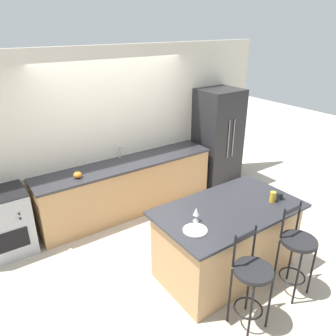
{
  "coord_description": "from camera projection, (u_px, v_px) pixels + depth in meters",
  "views": [
    {
      "loc": [
        -2.25,
        -4.06,
        3.0
      ],
      "look_at": [
        0.12,
        -0.65,
        1.15
      ],
      "focal_mm": 35.0,
      "sensor_mm": 36.0,
      "label": 1
    }
  ],
  "objects": [
    {
      "name": "bar_stool_near",
      "position": [
        251.0,
        279.0,
        3.32
      ],
      "size": [
        0.4,
        0.4,
        1.14
      ],
      "color": "black",
      "rests_on": "ground_plane"
    },
    {
      "name": "oven_range",
      "position": [
        1.0,
        224.0,
        4.51
      ],
      "size": [
        0.76,
        0.64,
        0.93
      ],
      "color": "#ADAFB5",
      "rests_on": "ground_plane"
    },
    {
      "name": "tumbler_cup",
      "position": [
        273.0,
        197.0,
        4.07
      ],
      "size": [
        0.07,
        0.07,
        0.14
      ],
      "color": "gold",
      "rests_on": "kitchen_island"
    },
    {
      "name": "ground_plane",
      "position": [
        140.0,
        219.0,
        5.45
      ],
      "size": [
        18.0,
        18.0,
        0.0
      ],
      "primitive_type": "plane",
      "color": "beige"
    },
    {
      "name": "bar_stool_far",
      "position": [
        297.0,
        249.0,
        3.76
      ],
      "size": [
        0.4,
        0.4,
        1.14
      ],
      "color": "black",
      "rests_on": "ground_plane"
    },
    {
      "name": "pumpkin_decoration",
      "position": [
        78.0,
        175.0,
        4.8
      ],
      "size": [
        0.12,
        0.12,
        0.12
      ],
      "color": "orange",
      "rests_on": "back_counter"
    },
    {
      "name": "wine_glass",
      "position": [
        196.0,
        212.0,
        3.65
      ],
      "size": [
        0.07,
        0.07,
        0.17
      ],
      "color": "white",
      "rests_on": "kitchen_island"
    },
    {
      "name": "dinner_plate",
      "position": [
        195.0,
        230.0,
        3.53
      ],
      "size": [
        0.27,
        0.27,
        0.02
      ],
      "color": "beige",
      "rests_on": "kitchen_island"
    },
    {
      "name": "wall_back",
      "position": [
        115.0,
        131.0,
        5.42
      ],
      "size": [
        6.0,
        0.07,
        2.7
      ],
      "color": "beige",
      "rests_on": "ground_plane"
    },
    {
      "name": "refrigerator",
      "position": [
        217.0,
        138.0,
        6.33
      ],
      "size": [
        0.76,
        0.73,
        1.89
      ],
      "color": "#232326",
      "rests_on": "ground_plane"
    },
    {
      "name": "coffee_mug",
      "position": [
        280.0,
        196.0,
        4.14
      ],
      "size": [
        0.11,
        0.08,
        0.09
      ],
      "color": "#232326",
      "rests_on": "kitchen_island"
    },
    {
      "name": "kitchen_island",
      "position": [
        226.0,
        240.0,
        4.15
      ],
      "size": [
        1.8,
        1.05,
        0.95
      ],
      "color": "tan",
      "rests_on": "ground_plane"
    },
    {
      "name": "sink_faucet",
      "position": [
        120.0,
        151.0,
        5.46
      ],
      "size": [
        0.02,
        0.13,
        0.22
      ],
      "color": "#ADAFB5",
      "rests_on": "back_counter"
    },
    {
      "name": "back_counter",
      "position": [
        127.0,
        187.0,
        5.54
      ],
      "size": [
        3.05,
        0.68,
        0.9
      ],
      "color": "tan",
      "rests_on": "ground_plane"
    }
  ]
}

